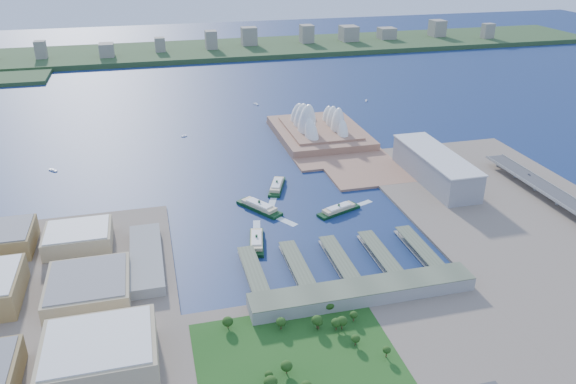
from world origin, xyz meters
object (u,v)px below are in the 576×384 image
object	(u,v)px
opera_house	(320,117)
ferry_b	(277,184)
toaster_building	(435,167)
car_c	(529,174)
ferry_c	(257,239)
ferry_d	(339,208)
ferry_a	(259,205)

from	to	relation	value
opera_house	ferry_b	xyz separation A→B (m)	(-108.22, -169.00, -26.71)
toaster_building	car_c	bearing A→B (deg)	-20.13
toaster_building	ferry_c	world-z (taller)	toaster_building
opera_house	ferry_b	distance (m)	202.45
ferry_b	car_c	xyz separation A→B (m)	(307.22, -70.97, 10.16)
ferry_d	opera_house	bearing A→B (deg)	-34.21
ferry_c	ferry_d	bearing A→B (deg)	-144.54
ferry_c	car_c	world-z (taller)	car_c
opera_house	car_c	bearing A→B (deg)	-50.33
opera_house	ferry_c	world-z (taller)	opera_house
ferry_b	ferry_a	bearing A→B (deg)	-101.23
toaster_building	ferry_b	size ratio (longest dim) A/B	2.77
car_c	toaster_building	bearing A→B (deg)	159.87
ferry_a	ferry_c	xyz separation A→B (m)	(-18.44, -75.55, -0.57)
opera_house	car_c	xyz separation A→B (m)	(199.00, -239.96, -16.55)
ferry_a	ferry_d	xyz separation A→B (m)	(86.55, -28.76, -0.66)
opera_house	car_c	distance (m)	312.18
car_c	ferry_b	bearing A→B (deg)	166.99
toaster_building	ferry_a	world-z (taller)	toaster_building
ferry_a	ferry_d	size ratio (longest dim) A/B	1.13
ferry_b	car_c	size ratio (longest dim) A/B	13.56
toaster_building	ferry_d	xyz separation A→B (m)	(-144.92, -49.77, -15.36)
opera_house	ferry_b	bearing A→B (deg)	-122.63
ferry_a	ferry_b	xyz separation A→B (m)	(33.26, 52.01, -0.51)
toaster_building	ferry_c	bearing A→B (deg)	-158.88
ferry_b	ferry_d	bearing A→B (deg)	-35.21
ferry_b	ferry_d	size ratio (longest dim) A/B	1.03
opera_house	ferry_a	bearing A→B (deg)	-122.62
opera_house	car_c	world-z (taller)	opera_house
ferry_a	car_c	xyz separation A→B (m)	(340.47, -18.96, 9.65)
opera_house	ferry_c	distance (m)	337.99
ferry_a	ferry_d	bearing A→B (deg)	-51.24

